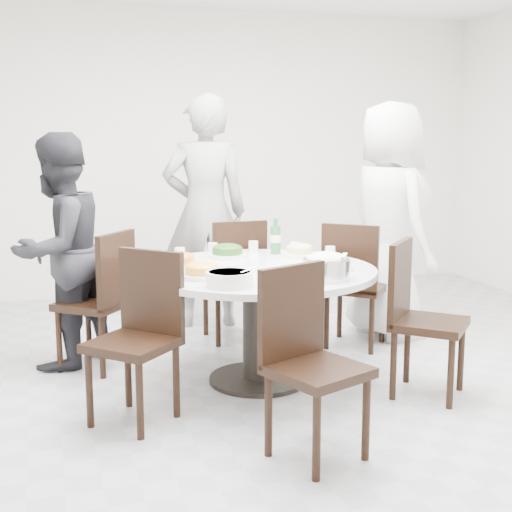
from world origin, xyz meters
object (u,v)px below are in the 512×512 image
object	(u,v)px
chair_s	(318,366)
dining_table	(258,325)
chair_sw	(132,340)
chair_se	(430,320)
chair_ne	(356,284)
chair_nw	(94,300)
chair_n	(232,279)
beverage_bottle	(276,236)
diner_right	(389,221)
soup_bowl	(229,279)
diner_left	(59,251)
diner_middle	(205,212)
rice_bowl	(326,269)

from	to	relation	value
chair_s	dining_table	bearing A→B (deg)	64.72
chair_sw	chair_se	size ratio (longest dim) A/B	1.00
chair_ne	chair_nw	size ratio (longest dim) A/B	1.00
chair_n	beverage_bottle	bearing A→B (deg)	106.92
diner_right	chair_ne	bearing A→B (deg)	111.83
chair_n	soup_bowl	size ratio (longest dim) A/B	3.57
chair_se	chair_nw	bearing A→B (deg)	102.14
diner_right	diner_left	world-z (taller)	diner_right
chair_se	diner_middle	size ratio (longest dim) A/B	0.50
chair_ne	chair_nw	distance (m)	1.92
chair_ne	chair_sw	size ratio (longest dim) A/B	1.00
dining_table	diner_middle	bearing A→B (deg)	90.16
chair_s	diner_left	distance (m)	2.22
diner_left	chair_nw	bearing A→B (deg)	100.82
beverage_bottle	diner_left	bearing A→B (deg)	170.86
diner_left	soup_bowl	size ratio (longest dim) A/B	6.02
chair_ne	chair_se	size ratio (longest dim) A/B	1.00
dining_table	diner_right	distance (m)	1.59
diner_right	diner_middle	world-z (taller)	diner_middle
chair_ne	diner_left	world-z (taller)	diner_left
chair_n	diner_left	distance (m)	1.36
dining_table	chair_ne	world-z (taller)	chair_ne
chair_n	diner_right	size ratio (longest dim) A/B	0.52
diner_middle	rice_bowl	world-z (taller)	diner_middle
chair_n	chair_s	distance (m)	2.14
dining_table	soup_bowl	size ratio (longest dim) A/B	5.64
chair_nw	soup_bowl	size ratio (longest dim) A/B	3.57
dining_table	diner_left	bearing A→B (deg)	148.75
chair_se	dining_table	bearing A→B (deg)	102.42
rice_bowl	chair_sw	bearing A→B (deg)	179.39
chair_s	chair_n	bearing A→B (deg)	63.33
chair_ne	diner_right	bearing A→B (deg)	-111.79
chair_sw	chair_s	world-z (taller)	same
dining_table	beverage_bottle	world-z (taller)	beverage_bottle
chair_nw	beverage_bottle	world-z (taller)	beverage_bottle
chair_ne	dining_table	bearing A→B (deg)	70.02
diner_middle	chair_se	bearing A→B (deg)	122.47
rice_bowl	diner_left	bearing A→B (deg)	141.58
chair_ne	diner_right	xyz separation A→B (m)	(0.36, 0.19, 0.44)
chair_nw	diner_left	size ratio (longest dim) A/B	0.59
chair_ne	beverage_bottle	bearing A→B (deg)	44.63
chair_n	chair_nw	bearing A→B (deg)	17.45
chair_nw	diner_middle	distance (m)	1.40
chair_s	diner_middle	world-z (taller)	diner_middle
chair_ne	diner_middle	world-z (taller)	diner_middle
diner_right	soup_bowl	size ratio (longest dim) A/B	6.90
chair_ne	chair_sw	world-z (taller)	same
chair_nw	chair_n	bearing A→B (deg)	149.02
chair_n	beverage_bottle	distance (m)	0.67
chair_se	chair_ne	bearing A→B (deg)	42.06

